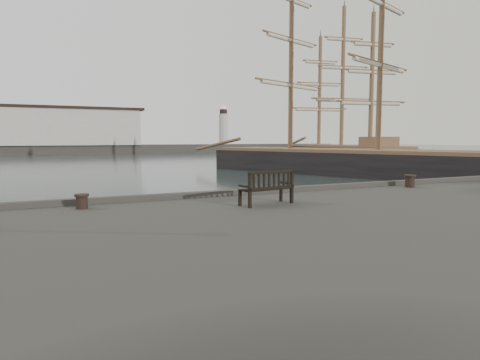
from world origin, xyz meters
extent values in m
plane|color=black|center=(0.00, 0.00, 0.00)|extent=(400.00, 400.00, 0.00)
cube|color=#383530|center=(0.00, 92.00, 1.00)|extent=(140.00, 8.00, 2.00)
cube|color=#B9B4AB|center=(-8.00, 92.00, 6.00)|extent=(46.00, 9.00, 8.00)
cube|color=black|center=(-8.00, 92.00, 10.30)|extent=(48.00, 9.50, 0.60)
cylinder|color=#B9B4AB|center=(38.00, 92.00, 6.00)|extent=(2.40, 2.40, 8.00)
sphere|color=silver|center=(38.00, 92.00, 11.40)|extent=(1.61, 1.61, 1.61)
cube|color=black|center=(-1.21, -2.41, 2.01)|extent=(1.72, 0.85, 0.04)
cube|color=black|center=(-1.17, -2.65, 2.26)|extent=(1.63, 0.35, 0.49)
cube|color=black|center=(-1.21, -2.41, 1.79)|extent=(1.61, 0.75, 0.45)
cylinder|color=black|center=(-6.10, -0.94, 1.76)|extent=(0.46, 0.46, 0.40)
cylinder|color=black|center=(6.01, -0.96, 1.80)|extent=(0.47, 0.47, 0.48)
cube|color=black|center=(21.40, 17.18, 0.36)|extent=(19.65, 36.02, 3.59)
cube|color=brown|center=(21.40, 17.18, 2.30)|extent=(19.05, 35.22, 0.30)
cylinder|color=brown|center=(21.40, 17.18, 13.80)|extent=(0.50, 0.50, 23.30)
cylinder|color=brown|center=(17.77, 26.54, 12.41)|extent=(0.50, 0.50, 20.51)
cube|color=black|center=(31.35, 34.86, 0.38)|extent=(10.88, 27.28, 3.81)
cube|color=brown|center=(31.35, 34.86, 2.44)|extent=(10.50, 26.70, 0.30)
cylinder|color=brown|center=(29.87, 27.53, 10.39)|extent=(0.53, 0.53, 16.20)
cylinder|color=brown|center=(31.35, 34.86, 11.82)|extent=(0.53, 0.53, 19.06)
cylinder|color=brown|center=(32.83, 42.18, 10.67)|extent=(0.53, 0.53, 16.77)
camera|label=1|loc=(-7.15, -13.12, 3.45)|focal=32.00mm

